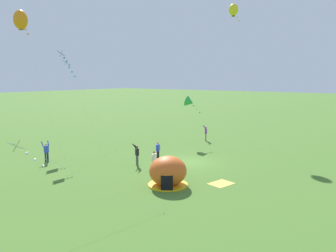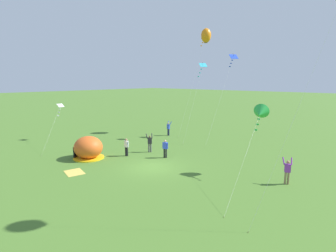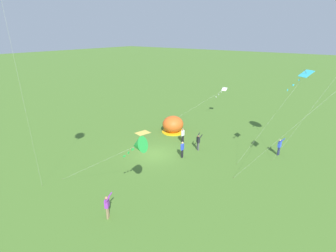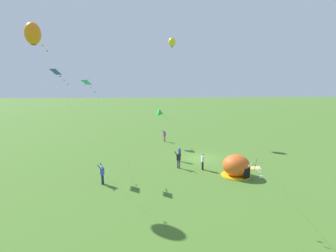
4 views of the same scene
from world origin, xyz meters
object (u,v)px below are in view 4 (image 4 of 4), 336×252
at_px(person_arms_raised, 102,173).
at_px(kite_cyan, 89,85).
at_px(popup_tent, 236,166).
at_px(kite_green, 161,113).
at_px(person_far_back, 179,153).
at_px(kite_yellow, 172,42).
at_px(kite_orange, 33,34).
at_px(kite_white, 257,167).
at_px(kite_blue, 58,74).
at_px(person_center_field, 164,135).
at_px(person_watching_sky, 179,159).
at_px(person_near_tent, 203,161).

relative_size(person_arms_raised, kite_cyan, 0.20).
xyz_separation_m(popup_tent, kite_green, (13.43, 6.66, 3.77)).
distance_m(person_far_back, kite_yellow, 20.39).
relative_size(kite_orange, kite_white, 2.41).
distance_m(kite_blue, kite_yellow, 20.58).
bearing_deg(person_center_field, kite_blue, 132.60).
bearing_deg(person_arms_raised, kite_white, -127.58).
bearing_deg(person_watching_sky, person_arms_raised, 118.39).
bearing_deg(person_watching_sky, kite_green, 7.21).
height_order(person_center_field, person_far_back, person_center_field).
distance_m(person_near_tent, person_far_back, 3.79).
bearing_deg(kite_green, person_near_tent, -161.56).
bearing_deg(kite_orange, person_far_back, -70.70).
distance_m(person_arms_raised, kite_cyan, 8.85).
distance_m(kite_blue, kite_cyan, 4.32).
distance_m(popup_tent, kite_green, 15.46).
height_order(person_far_back, kite_green, kite_green).
bearing_deg(kite_cyan, person_far_back, -75.42).
bearing_deg(person_arms_raised, popup_tent, -84.68).
relative_size(person_center_field, kite_blue, 0.18).
relative_size(person_center_field, kite_green, 0.22).
xyz_separation_m(person_watching_sky, kite_yellow, (16.73, -0.85, 14.54)).
bearing_deg(popup_tent, kite_white, 167.68).
xyz_separation_m(person_center_field, kite_white, (-25.23, -3.90, 2.92)).
distance_m(person_center_field, kite_white, 25.69).
xyz_separation_m(person_arms_raised, kite_yellow, (20.67, -8.15, 14.54)).
height_order(person_near_tent, person_far_back, same).
distance_m(popup_tent, kite_yellow, 24.73).
xyz_separation_m(popup_tent, kite_cyan, (2.80, 14.29, 7.72)).
height_order(kite_blue, kite_cyan, kite_blue).
bearing_deg(kite_orange, person_near_tent, -84.41).
bearing_deg(kite_white, person_near_tent, 4.17).
relative_size(person_near_tent, kite_cyan, 0.18).
distance_m(kite_white, kite_yellow, 31.16).
bearing_deg(kite_blue, kite_cyan, -121.08).
relative_size(kite_blue, kite_yellow, 0.65).
bearing_deg(kite_cyan, kite_orange, 119.21).
xyz_separation_m(person_watching_sky, kite_cyan, (0.03, 8.98, 7.72)).
bearing_deg(kite_green, person_watching_sky, -172.79).
bearing_deg(kite_blue, kite_white, -132.04).
relative_size(person_far_back, kite_orange, 0.12).
distance_m(person_watching_sky, person_far_back, 2.50).
bearing_deg(kite_blue, kite_green, -52.86).
xyz_separation_m(person_far_back, kite_cyan, (-2.44, 9.37, 7.75)).
distance_m(kite_white, kite_cyan, 17.89).
bearing_deg(kite_blue, person_far_back, -88.73).
height_order(person_arms_raised, kite_blue, kite_blue).
relative_size(popup_tent, kite_green, 0.33).
height_order(person_center_field, person_near_tent, person_center_field).
height_order(kite_orange, kite_white, kite_orange).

